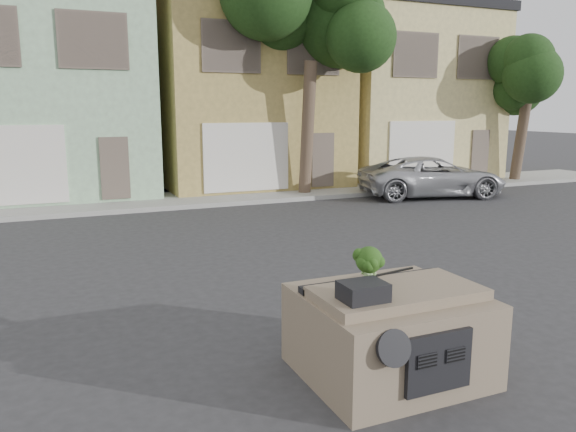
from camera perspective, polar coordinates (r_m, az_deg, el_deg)
ground_plane at (r=9.55m, az=0.00°, el=-8.31°), size 120.00×120.00×0.00m
sidewalk at (r=19.36m, az=-12.46°, el=1.50°), size 40.00×3.00×0.15m
townhouse_mint at (r=22.78m, az=-23.72°, el=11.57°), size 7.20×8.20×7.55m
townhouse_tan at (r=24.01m, az=-5.13°, el=12.34°), size 7.20×8.20×7.55m
townhouse_beige at (r=27.33m, az=10.31°, el=12.03°), size 7.20×8.20×7.55m
silver_pickup at (r=20.99m, az=14.37°, el=1.93°), size 5.59×3.51×1.44m
tree_near at (r=20.04m, az=2.03°, el=14.04°), size 4.40×4.00×8.50m
tree_far at (r=25.93m, az=22.71°, el=9.73°), size 3.20×3.00×6.00m
car_dashboard at (r=6.88m, az=10.19°, el=-11.30°), size 2.00×1.80×1.12m
instrument_hump at (r=6.08m, az=7.64°, el=-7.59°), size 0.48×0.38×0.20m
wiper_arm at (r=7.14m, az=10.54°, el=-5.63°), size 0.69×0.15×0.02m
broccoli at (r=6.58m, az=8.22°, el=-4.96°), size 0.47×0.47×0.46m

